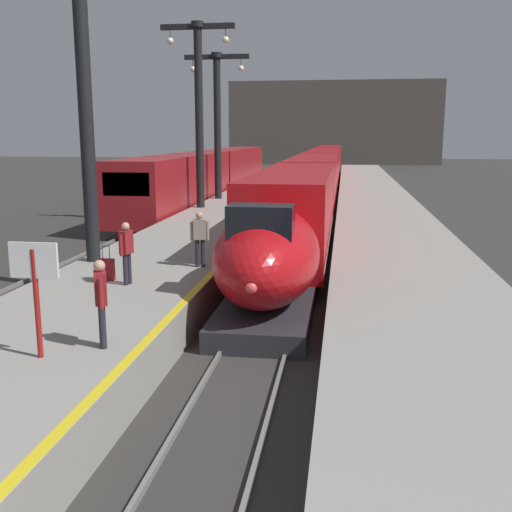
% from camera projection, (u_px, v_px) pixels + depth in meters
% --- Properties ---
extents(platform_left, '(4.80, 110.00, 1.05)m').
position_uv_depth(platform_left, '(215.00, 231.00, 28.34)').
color(platform_left, gray).
rests_on(platform_left, ground).
extents(platform_right, '(4.80, 110.00, 1.05)m').
position_uv_depth(platform_right, '(388.00, 235.00, 27.19)').
color(platform_right, gray).
rests_on(platform_right, ground).
extents(platform_left_safety_stripe, '(0.20, 107.80, 0.01)m').
position_uv_depth(platform_left_safety_stripe, '(262.00, 221.00, 27.91)').
color(platform_left_safety_stripe, yellow).
rests_on(platform_left_safety_stripe, platform_left).
extents(rail_main_left, '(0.08, 110.00, 0.12)m').
position_uv_depth(rail_main_left, '(289.00, 233.00, 30.63)').
color(rail_main_left, slate).
rests_on(rail_main_left, ground).
extents(rail_main_right, '(0.08, 110.00, 0.12)m').
position_uv_depth(rail_main_right, '(318.00, 234.00, 30.42)').
color(rail_main_right, slate).
rests_on(rail_main_right, ground).
extents(rail_secondary_left, '(0.08, 110.00, 0.12)m').
position_uv_depth(rail_secondary_left, '(138.00, 230.00, 31.78)').
color(rail_secondary_left, slate).
rests_on(rail_secondary_left, ground).
extents(rail_secondary_right, '(0.08, 110.00, 0.12)m').
position_uv_depth(rail_secondary_right, '(165.00, 230.00, 31.57)').
color(rail_secondary_right, slate).
rests_on(rail_secondary_right, ground).
extents(highspeed_train_main, '(2.92, 74.57, 3.60)m').
position_uv_depth(highspeed_train_main, '(320.00, 173.00, 48.55)').
color(highspeed_train_main, '#B20F14').
rests_on(highspeed_train_main, ground).
extents(regional_train_adjacent, '(2.85, 36.60, 3.80)m').
position_uv_depth(regional_train_adjacent, '(211.00, 173.00, 45.52)').
color(regional_train_adjacent, maroon).
rests_on(regional_train_adjacent, ground).
extents(station_column_mid, '(4.00, 0.68, 9.12)m').
position_uv_depth(station_column_mid, '(84.00, 83.00, 18.03)').
color(station_column_mid, black).
rests_on(station_column_mid, platform_left).
extents(station_column_far, '(4.00, 0.68, 9.81)m').
position_uv_depth(station_column_far, '(199.00, 99.00, 32.12)').
color(station_column_far, black).
rests_on(station_column_far, platform_left).
extents(station_column_distant, '(4.00, 0.68, 8.86)m').
position_uv_depth(station_column_distant, '(217.00, 112.00, 36.84)').
color(station_column_distant, black).
rests_on(station_column_distant, platform_left).
extents(passenger_near_edge, '(0.30, 0.56, 1.69)m').
position_uv_depth(passenger_near_edge, '(126.00, 248.00, 15.92)').
color(passenger_near_edge, '#23232D').
rests_on(passenger_near_edge, platform_left).
extents(passenger_mid_platform, '(0.36, 0.53, 1.69)m').
position_uv_depth(passenger_mid_platform, '(101.00, 297.00, 11.17)').
color(passenger_mid_platform, '#23232D').
rests_on(passenger_mid_platform, platform_left).
extents(passenger_far_waiting, '(0.56, 0.30, 1.69)m').
position_uv_depth(passenger_far_waiting, '(200.00, 235.00, 18.06)').
color(passenger_far_waiting, '#23232D').
rests_on(passenger_far_waiting, platform_left).
extents(rolling_suitcase, '(0.40, 0.22, 0.98)m').
position_uv_depth(rolling_suitcase, '(107.00, 270.00, 16.50)').
color(rolling_suitcase, maroon).
rests_on(rolling_suitcase, platform_left).
extents(departure_info_board, '(0.90, 0.10, 2.12)m').
position_uv_depth(departure_info_board, '(35.00, 276.00, 10.53)').
color(departure_info_board, maroon).
rests_on(departure_info_board, platform_left).
extents(terminus_back_wall, '(36.00, 2.00, 14.00)m').
position_uv_depth(terminus_back_wall, '(334.00, 123.00, 101.37)').
color(terminus_back_wall, '#4C4742').
rests_on(terminus_back_wall, ground).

